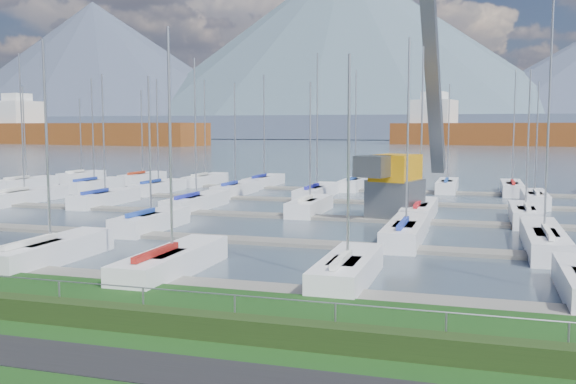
% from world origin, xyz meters
% --- Properties ---
extents(path, '(160.00, 2.00, 0.04)m').
position_xyz_m(path, '(0.00, -3.00, 0.01)').
color(path, black).
rests_on(path, grass).
extents(water, '(800.00, 540.00, 0.20)m').
position_xyz_m(water, '(0.00, 260.00, -0.40)').
color(water, '#3B4956').
extents(hedge, '(80.00, 0.70, 0.70)m').
position_xyz_m(hedge, '(0.00, -0.40, 0.35)').
color(hedge, '#1F3112').
rests_on(hedge, grass).
extents(fence, '(80.00, 0.04, 0.04)m').
position_xyz_m(fence, '(0.00, 0.00, 1.20)').
color(fence, gray).
rests_on(fence, grass).
extents(foothill, '(900.00, 80.00, 12.00)m').
position_xyz_m(foothill, '(0.00, 330.00, 6.00)').
color(foothill, '#475268').
rests_on(foothill, water).
extents(mountains, '(1190.00, 360.00, 115.00)m').
position_xyz_m(mountains, '(7.35, 404.62, 46.68)').
color(mountains, '#3F495C').
rests_on(mountains, water).
extents(docks, '(90.00, 41.60, 0.25)m').
position_xyz_m(docks, '(0.00, 26.00, -0.22)').
color(docks, slate).
rests_on(docks, water).
extents(crane, '(5.27, 13.46, 22.35)m').
position_xyz_m(crane, '(3.62, 28.28, 5.33)').
color(crane, slate).
rests_on(crane, water).
extents(cargo_ship_west, '(98.93, 33.05, 21.50)m').
position_xyz_m(cargo_ship_west, '(-135.07, 187.89, 3.56)').
color(cargo_ship_west, brown).
rests_on(cargo_ship_west, water).
extents(cargo_ship_mid, '(94.17, 39.05, 21.50)m').
position_xyz_m(cargo_ship_mid, '(18.75, 221.08, 3.61)').
color(cargo_ship_mid, brown).
rests_on(cargo_ship_mid, water).
extents(sailboat_fleet, '(75.44, 49.99, 13.41)m').
position_xyz_m(sailboat_fleet, '(-1.80, 28.94, 5.38)').
color(sailboat_fleet, '#1E3A96').
rests_on(sailboat_fleet, water).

